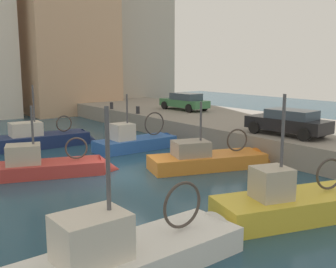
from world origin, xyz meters
The scene contains 13 objects.
water_surface centered at (0.00, 0.00, 0.00)m, with size 80.00×80.00×0.00m, color navy.
quay_wall centered at (11.50, 0.00, 0.60)m, with size 9.00×56.00×1.20m, color gray.
fishing_boat_yellow centered at (2.18, -7.72, 0.11)m, with size 6.04×3.28×4.77m.
fishing_boat_navy centered at (-0.45, 8.20, 0.12)m, with size 6.72×2.35×4.46m.
fishing_boat_white centered at (-3.75, -7.45, 0.15)m, with size 6.90×2.10×4.79m.
fishing_boat_orange centered at (4.28, -1.49, 0.12)m, with size 6.48×3.56×3.95m.
fishing_boat_red centered at (-2.33, 1.90, 0.13)m, with size 6.12×3.41×3.83m.
fishing_boat_blue centered at (3.77, 4.16, 0.13)m, with size 5.54×1.93×3.94m.
parked_car_green centered at (11.61, 9.76, 1.90)m, with size 1.97×4.43×1.36m.
parked_car_black centered at (8.65, -2.34, 1.90)m, with size 2.14×4.37×1.35m.
mooring_bollard_south centered at (7.35, 10.00, 1.48)m, with size 0.28×0.28×0.55m, color #2D2D33.
mooring_bollard_mid centered at (7.35, 14.00, 1.48)m, with size 0.28×0.28×0.55m, color #2D2D33.
waterfront_building_central centered at (14.92, 25.87, 10.57)m, with size 10.66×8.06×21.11m.
Camera 1 is at (-8.47, -14.94, 4.84)m, focal length 42.80 mm.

